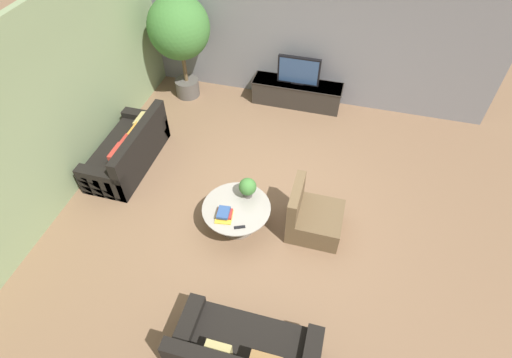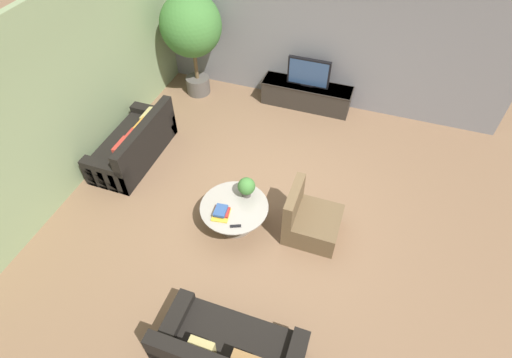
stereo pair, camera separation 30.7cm
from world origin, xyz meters
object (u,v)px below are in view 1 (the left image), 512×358
(television, at_px, (299,71))
(couch_near_entry, at_px, (246,356))
(media_console, at_px, (297,93))
(couch_by_wall, at_px, (129,151))
(coffee_table, at_px, (237,213))
(potted_palm_tall, at_px, (179,31))
(potted_plant_tabletop, at_px, (248,187))
(armchair_wicker, at_px, (312,218))

(television, height_order, couch_near_entry, television)
(media_console, distance_m, couch_near_entry, 5.46)
(television, bearing_deg, couch_near_entry, -85.24)
(media_console, height_order, couch_by_wall, couch_by_wall)
(coffee_table, distance_m, potted_palm_tall, 3.96)
(potted_plant_tabletop, bearing_deg, television, 86.95)
(coffee_table, height_order, potted_plant_tabletop, potted_plant_tabletop)
(coffee_table, relative_size, couch_by_wall, 0.58)
(television, distance_m, coffee_table, 3.48)
(coffee_table, bearing_deg, potted_palm_tall, 123.59)
(couch_by_wall, distance_m, armchair_wicker, 3.47)
(coffee_table, bearing_deg, armchair_wicker, 11.96)
(television, xyz_separation_m, armchair_wicker, (0.87, -3.20, -0.53))
(television, distance_m, potted_palm_tall, 2.47)
(television, height_order, armchair_wicker, television)
(couch_by_wall, bearing_deg, television, 135.42)
(media_console, relative_size, couch_near_entry, 1.10)
(couch_by_wall, bearing_deg, armchair_wicker, 79.88)
(television, height_order, potted_palm_tall, potted_palm_tall)
(couch_by_wall, height_order, armchair_wicker, armchair_wicker)
(couch_by_wall, height_order, couch_near_entry, same)
(coffee_table, bearing_deg, television, 85.51)
(media_console, xyz_separation_m, potted_plant_tabletop, (-0.17, -3.16, 0.36))
(couch_by_wall, height_order, potted_plant_tabletop, couch_by_wall)
(media_console, distance_m, television, 0.53)
(television, relative_size, potted_palm_tall, 0.40)
(media_console, xyz_separation_m, coffee_table, (-0.27, -3.44, 0.04))
(potted_palm_tall, bearing_deg, media_console, 7.03)
(television, distance_m, couch_near_entry, 5.48)
(coffee_table, bearing_deg, couch_near_entry, -70.15)
(coffee_table, xyz_separation_m, couch_by_wall, (-2.28, 0.85, -0.01))
(couch_by_wall, xyz_separation_m, potted_palm_tall, (0.19, 2.30, 1.18))
(media_console, bearing_deg, couch_by_wall, -134.56)
(media_console, relative_size, armchair_wicker, 2.17)
(couch_by_wall, relative_size, potted_palm_tall, 0.83)
(television, xyz_separation_m, couch_near_entry, (0.45, -5.44, -0.52))
(media_console, xyz_separation_m, television, (-0.00, -0.00, 0.53))
(couch_near_entry, bearing_deg, armchair_wicker, -100.41)
(couch_near_entry, distance_m, armchair_wicker, 2.28)
(television, bearing_deg, coffee_table, -94.49)
(media_console, bearing_deg, armchair_wicker, -74.87)
(couch_near_entry, xyz_separation_m, potted_palm_tall, (-2.81, 5.15, 1.19))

